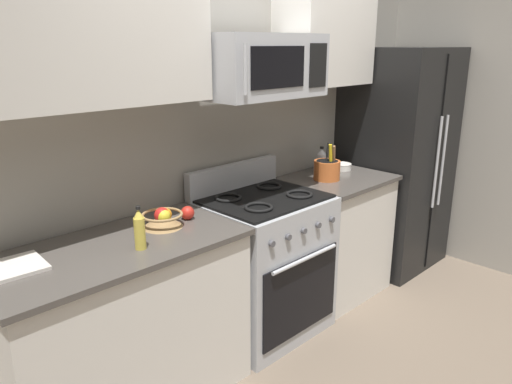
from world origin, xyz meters
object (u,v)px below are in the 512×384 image
Objects in this scene: range_oven at (264,263)px; prep_bowl at (343,166)px; bottle_oil at (140,230)px; bottle_vinegar at (321,161)px; refrigerator at (396,160)px; fruit_basket at (163,218)px; apple_loose at (188,213)px; cutting_board at (7,269)px; microwave at (261,66)px; utensil_crock at (327,169)px.

range_oven reaches higher than prep_bowl.
bottle_oil reaches higher than bottle_vinegar.
refrigerator is 2.29m from fruit_basket.
refrigerator reaches higher than prep_bowl.
apple_loose is 1.53m from prep_bowl.
refrigerator is 6.09× the size of cutting_board.
refrigerator is at bearing -0.63° from range_oven.
refrigerator is at bearing 2.36° from bottle_oil.
microwave is at bearing -1.98° from cutting_board.
bottle_vinegar reaches higher than prep_bowl.
range_oven is 4.96× the size of fruit_basket.
bottle_vinegar is (-0.78, 0.18, 0.09)m from refrigerator.
microwave is at bearing -2.17° from apple_loose.
bottle_vinegar is (1.51, 0.12, 0.04)m from fruit_basket.
range_oven is at bearing -4.99° from apple_loose.
bottle_oil is at bearing -171.20° from microwave.
range_oven is 8.24× the size of prep_bowl.
bottle_oil is at bearing -20.53° from cutting_board.
apple_loose is 0.94m from cutting_board.
prep_bowl is at bearing 0.50° from cutting_board.
bottle_oil is 1.77m from bottle_vinegar.
fruit_basket is 1.03× the size of bottle_oil.
microwave is 2.56× the size of cutting_board.
range_oven is 3.65× the size of cutting_board.
bottle_vinegar is at bearing 11.85° from range_oven.
bottle_oil is at bearing -175.24° from utensil_crock.
microwave reaches higher than prep_bowl.
apple_loose is at bearing 0.29° from fruit_basket.
utensil_crock reaches higher than bottle_oil.
prep_bowl is at bearing 6.54° from bottle_oil.
range_oven is 4.15× the size of utensil_crock.
utensil_crock is at bearing -1.65° from apple_loose.
prep_bowl is at bearing 4.30° from microwave.
apple_loose is 0.25× the size of cutting_board.
fruit_basket is (-0.72, 0.05, 0.48)m from range_oven.
utensil_crock is 1.38m from fruit_basket.
refrigerator reaches higher than utensil_crock.
fruit_basket is 1.66× the size of prep_bowl.
bottle_vinegar reaches higher than range_oven.
cutting_board is 1.51× the size of bottle_vinegar.
range_oven is 1.09m from prep_bowl.
apple_loose is at bearing 178.22° from refrigerator.
utensil_crock is 1.63m from bottle_oil.
apple_loose is 0.58× the size of prep_bowl.
prep_bowl is (0.98, 0.07, -0.79)m from microwave.
prep_bowl is at bearing 168.74° from refrigerator.
microwave is at bearing -170.09° from bottle_vinegar.
range_oven is 14.32× the size of apple_loose.
prep_bowl is (0.19, -0.06, -0.06)m from bottle_vinegar.
refrigerator is at bearing -1.64° from microwave.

